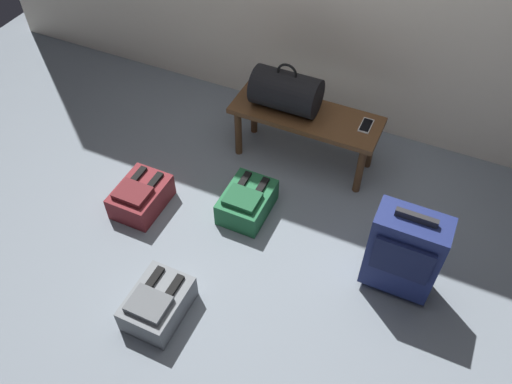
{
  "coord_description": "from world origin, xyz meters",
  "views": [
    {
      "loc": [
        0.76,
        -1.54,
        2.6
      ],
      "look_at": [
        -0.13,
        0.38,
        0.25
      ],
      "focal_mm": 36.41,
      "sensor_mm": 36.0,
      "label": 1
    }
  ],
  "objects_px": {
    "bench": "(306,121)",
    "duffel_bag_black": "(286,91)",
    "backpack_green": "(247,202)",
    "suitcase_upright_navy": "(404,252)",
    "cell_phone": "(366,125)",
    "backpack_grey": "(158,304)",
    "backpack_maroon": "(141,196)"
  },
  "relations": [
    {
      "from": "bench",
      "to": "duffel_bag_black",
      "type": "bearing_deg",
      "value": 180.0
    },
    {
      "from": "backpack_green",
      "to": "suitcase_upright_navy",
      "type": "bearing_deg",
      "value": -8.46
    },
    {
      "from": "cell_phone",
      "to": "backpack_grey",
      "type": "height_order",
      "value": "cell_phone"
    },
    {
      "from": "bench",
      "to": "backpack_green",
      "type": "distance_m",
      "value": 0.68
    },
    {
      "from": "duffel_bag_black",
      "to": "cell_phone",
      "type": "xyz_separation_m",
      "value": [
        0.54,
        0.04,
        -0.13
      ]
    },
    {
      "from": "suitcase_upright_navy",
      "to": "backpack_green",
      "type": "xyz_separation_m",
      "value": [
        -1.01,
        0.15,
        -0.23
      ]
    },
    {
      "from": "backpack_grey",
      "to": "backpack_maroon",
      "type": "distance_m",
      "value": 0.81
    },
    {
      "from": "suitcase_upright_navy",
      "to": "backpack_maroon",
      "type": "distance_m",
      "value": 1.67
    },
    {
      "from": "backpack_maroon",
      "to": "backpack_grey",
      "type": "bearing_deg",
      "value": -50.31
    },
    {
      "from": "bench",
      "to": "backpack_grey",
      "type": "bearing_deg",
      "value": -100.46
    },
    {
      "from": "bench",
      "to": "duffel_bag_black",
      "type": "relative_size",
      "value": 2.27
    },
    {
      "from": "backpack_maroon",
      "to": "suitcase_upright_navy",
      "type": "bearing_deg",
      "value": 3.32
    },
    {
      "from": "suitcase_upright_navy",
      "to": "duffel_bag_black",
      "type": "bearing_deg",
      "value": 143.09
    },
    {
      "from": "suitcase_upright_navy",
      "to": "backpack_maroon",
      "type": "bearing_deg",
      "value": -176.68
    },
    {
      "from": "suitcase_upright_navy",
      "to": "backpack_green",
      "type": "relative_size",
      "value": 1.66
    },
    {
      "from": "cell_phone",
      "to": "backpack_maroon",
      "type": "relative_size",
      "value": 0.38
    },
    {
      "from": "cell_phone",
      "to": "backpack_grey",
      "type": "distance_m",
      "value": 1.69
    },
    {
      "from": "backpack_green",
      "to": "backpack_maroon",
      "type": "relative_size",
      "value": 1.0
    },
    {
      "from": "bench",
      "to": "backpack_maroon",
      "type": "bearing_deg",
      "value": -132.79
    },
    {
      "from": "bench",
      "to": "suitcase_upright_navy",
      "type": "distance_m",
      "value": 1.15
    },
    {
      "from": "bench",
      "to": "backpack_grey",
      "type": "relative_size",
      "value": 2.63
    },
    {
      "from": "suitcase_upright_navy",
      "to": "cell_phone",
      "type": "bearing_deg",
      "value": 120.24
    },
    {
      "from": "duffel_bag_black",
      "to": "bench",
      "type": "bearing_deg",
      "value": -0.0
    },
    {
      "from": "cell_phone",
      "to": "backpack_green",
      "type": "distance_m",
      "value": 0.91
    },
    {
      "from": "cell_phone",
      "to": "backpack_green",
      "type": "height_order",
      "value": "cell_phone"
    },
    {
      "from": "duffel_bag_black",
      "to": "backpack_green",
      "type": "relative_size",
      "value": 1.16
    },
    {
      "from": "bench",
      "to": "backpack_grey",
      "type": "height_order",
      "value": "bench"
    },
    {
      "from": "duffel_bag_black",
      "to": "suitcase_upright_navy",
      "type": "height_order",
      "value": "duffel_bag_black"
    },
    {
      "from": "bench",
      "to": "cell_phone",
      "type": "relative_size",
      "value": 6.94
    },
    {
      "from": "duffel_bag_black",
      "to": "backpack_maroon",
      "type": "distance_m",
      "value": 1.16
    },
    {
      "from": "duffel_bag_black",
      "to": "suitcase_upright_navy",
      "type": "bearing_deg",
      "value": -36.91
    },
    {
      "from": "backpack_green",
      "to": "backpack_grey",
      "type": "bearing_deg",
      "value": -98.23
    }
  ]
}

